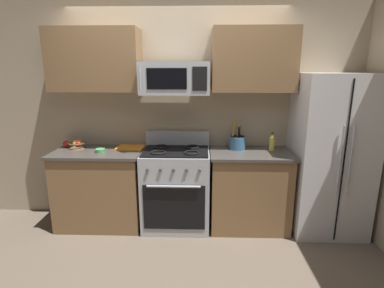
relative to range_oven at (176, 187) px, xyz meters
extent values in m
plane|color=#6B5B4C|center=(0.00, -0.69, -0.47)|extent=(16.00, 16.00, 0.00)
cube|color=tan|center=(0.00, 0.36, 0.83)|extent=(8.00, 0.10, 2.60)
cube|color=olive|center=(-0.90, 0.00, -0.03)|extent=(0.97, 0.55, 0.88)
cube|color=#4C4742|center=(-0.90, 0.00, 0.42)|extent=(1.01, 0.59, 0.03)
cube|color=#B2B5BA|center=(0.00, 0.00, -0.02)|extent=(0.76, 0.59, 0.91)
cube|color=black|center=(0.00, -0.30, -0.11)|extent=(0.67, 0.01, 0.51)
cylinder|color=#B2B5BA|center=(0.00, -0.33, 0.14)|extent=(0.57, 0.02, 0.02)
cube|color=black|center=(0.00, 0.00, 0.44)|extent=(0.73, 0.53, 0.02)
cube|color=#B2B5BA|center=(0.00, 0.26, 0.53)|extent=(0.76, 0.06, 0.18)
torus|color=black|center=(-0.18, -0.13, 0.46)|extent=(0.17, 0.17, 0.02)
torus|color=black|center=(0.18, -0.13, 0.46)|extent=(0.17, 0.17, 0.02)
torus|color=black|center=(-0.18, 0.12, 0.46)|extent=(0.17, 0.17, 0.02)
torus|color=black|center=(0.18, 0.12, 0.46)|extent=(0.17, 0.17, 0.02)
cylinder|color=#4C4C51|center=(-0.27, -0.31, 0.32)|extent=(0.04, 0.02, 0.04)
cylinder|color=#4C4C51|center=(-0.14, -0.31, 0.32)|extent=(0.04, 0.02, 0.04)
cylinder|color=#4C4C51|center=(0.00, -0.31, 0.32)|extent=(0.04, 0.02, 0.04)
cylinder|color=#4C4C51|center=(0.14, -0.31, 0.32)|extent=(0.04, 0.02, 0.04)
cylinder|color=#4C4C51|center=(0.27, -0.31, 0.32)|extent=(0.04, 0.02, 0.04)
cube|color=olive|center=(0.85, 0.00, -0.03)|extent=(0.88, 0.55, 0.88)
cube|color=#4C4742|center=(0.85, 0.00, 0.42)|extent=(0.92, 0.59, 0.03)
cube|color=silver|center=(1.72, -0.02, 0.42)|extent=(0.78, 0.66, 1.78)
cube|color=black|center=(1.72, -0.35, 0.42)|extent=(0.01, 0.01, 1.69)
cylinder|color=#B2B5BA|center=(1.67, -0.38, 0.46)|extent=(0.02, 0.02, 0.71)
cylinder|color=#B2B5BA|center=(1.77, -0.38, 0.46)|extent=(0.02, 0.02, 0.71)
cube|color=#B2B5BA|center=(0.00, 0.03, 1.25)|extent=(0.74, 0.40, 0.34)
cube|color=black|center=(-0.07, -0.18, 1.25)|extent=(0.41, 0.01, 0.21)
cube|color=black|center=(0.27, -0.18, 1.25)|extent=(0.15, 0.01, 0.24)
cylinder|color=#B2B5BA|center=(-0.33, -0.20, 1.25)|extent=(0.02, 0.02, 0.24)
cube|color=olive|center=(-0.90, 0.14, 1.44)|extent=(1.00, 0.34, 0.68)
cube|color=olive|center=(0.85, 0.14, 1.44)|extent=(0.91, 0.34, 0.68)
cylinder|color=teal|center=(0.71, 0.14, 0.51)|extent=(0.19, 0.19, 0.15)
cylinder|color=black|center=(0.71, 0.14, 0.52)|extent=(0.16, 0.16, 0.13)
cylinder|color=orange|center=(0.66, 0.17, 0.62)|extent=(0.05, 0.09, 0.30)
cylinder|color=olive|center=(0.71, 0.15, 0.59)|extent=(0.09, 0.03, 0.24)
cylinder|color=black|center=(0.72, 0.14, 0.59)|extent=(0.03, 0.08, 0.24)
cylinder|color=black|center=(0.74, 0.11, 0.59)|extent=(0.06, 0.06, 0.24)
cone|color=brown|center=(-1.18, 0.11, 0.47)|extent=(0.19, 0.19, 0.06)
torus|color=brown|center=(-1.18, 0.11, 0.50)|extent=(0.19, 0.19, 0.01)
sphere|color=red|center=(-1.15, 0.09, 0.49)|extent=(0.07, 0.07, 0.07)
sphere|color=orange|center=(-1.15, 0.15, 0.49)|extent=(0.07, 0.07, 0.07)
sphere|color=yellow|center=(-1.19, 0.11, 0.49)|extent=(0.08, 0.08, 0.08)
sphere|color=#9EB74C|center=(-1.16, 0.14, 0.49)|extent=(0.08, 0.08, 0.08)
sphere|color=red|center=(-1.32, 0.15, 0.48)|extent=(0.08, 0.08, 0.08)
cube|color=orange|center=(-0.55, 0.13, 0.44)|extent=(0.32, 0.27, 0.02)
cylinder|color=gold|center=(1.10, 0.09, 0.51)|extent=(0.06, 0.06, 0.15)
cone|color=gold|center=(1.10, 0.09, 0.61)|extent=(0.06, 0.06, 0.04)
cylinder|color=black|center=(1.10, 0.09, 0.64)|extent=(0.03, 0.03, 0.01)
cylinder|color=#59AD66|center=(-0.85, -0.06, 0.45)|extent=(0.11, 0.11, 0.04)
torus|color=#59AD66|center=(-0.85, -0.06, 0.47)|extent=(0.11, 0.11, 0.01)
camera|label=1|loc=(0.29, -3.26, 1.34)|focal=28.03mm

